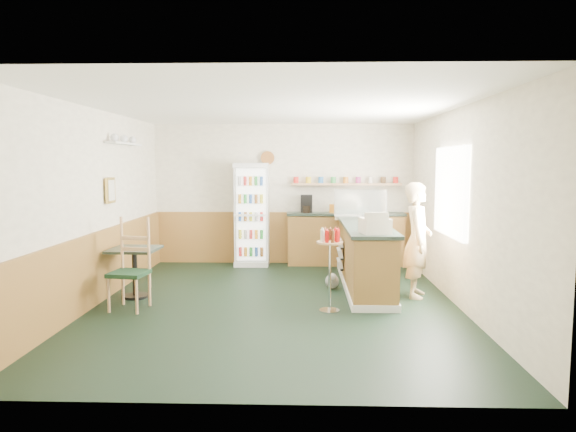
{
  "coord_description": "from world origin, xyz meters",
  "views": [
    {
      "loc": [
        0.4,
        -6.96,
        1.94
      ],
      "look_at": [
        0.16,
        0.6,
        1.17
      ],
      "focal_mm": 32.0,
      "sensor_mm": 36.0,
      "label": 1
    }
  ],
  "objects_px": {
    "drinks_fridge": "(252,214)",
    "cafe_chair": "(131,261)",
    "display_case": "(360,204)",
    "cash_register": "(375,226)",
    "cafe_table": "(135,263)",
    "shopkeeper": "(417,240)",
    "condiment_stand": "(330,256)"
  },
  "relations": [
    {
      "from": "cash_register",
      "to": "display_case",
      "type": "bearing_deg",
      "value": 79.02
    },
    {
      "from": "drinks_fridge",
      "to": "shopkeeper",
      "type": "relative_size",
      "value": 1.17
    },
    {
      "from": "drinks_fridge",
      "to": "cafe_table",
      "type": "bearing_deg",
      "value": -120.68
    },
    {
      "from": "shopkeeper",
      "to": "display_case",
      "type": "bearing_deg",
      "value": 41.92
    },
    {
      "from": "cash_register",
      "to": "shopkeeper",
      "type": "bearing_deg",
      "value": 28.38
    },
    {
      "from": "cafe_chair",
      "to": "cafe_table",
      "type": "bearing_deg",
      "value": 111.51
    },
    {
      "from": "drinks_fridge",
      "to": "cash_register",
      "type": "relative_size",
      "value": 5.22
    },
    {
      "from": "display_case",
      "to": "cash_register",
      "type": "distance_m",
      "value": 1.86
    },
    {
      "from": "cafe_chair",
      "to": "shopkeeper",
      "type": "bearing_deg",
      "value": 17.51
    },
    {
      "from": "display_case",
      "to": "cash_register",
      "type": "xyz_separation_m",
      "value": [
        0.0,
        -1.85,
        -0.14
      ]
    },
    {
      "from": "shopkeeper",
      "to": "cafe_table",
      "type": "relative_size",
      "value": 2.31
    },
    {
      "from": "cash_register",
      "to": "cafe_table",
      "type": "height_order",
      "value": "cash_register"
    },
    {
      "from": "cash_register",
      "to": "cafe_chair",
      "type": "relative_size",
      "value": 0.31
    },
    {
      "from": "drinks_fridge",
      "to": "condiment_stand",
      "type": "relative_size",
      "value": 1.8
    },
    {
      "from": "condiment_stand",
      "to": "cafe_table",
      "type": "bearing_deg",
      "value": 167.36
    },
    {
      "from": "shopkeeper",
      "to": "condiment_stand",
      "type": "distance_m",
      "value": 1.53
    },
    {
      "from": "drinks_fridge",
      "to": "display_case",
      "type": "bearing_deg",
      "value": -27.58
    },
    {
      "from": "display_case",
      "to": "cash_register",
      "type": "bearing_deg",
      "value": -90.0
    },
    {
      "from": "shopkeeper",
      "to": "cafe_table",
      "type": "bearing_deg",
      "value": 105.56
    },
    {
      "from": "display_case",
      "to": "condiment_stand",
      "type": "height_order",
      "value": "display_case"
    },
    {
      "from": "cash_register",
      "to": "shopkeeper",
      "type": "distance_m",
      "value": 0.95
    },
    {
      "from": "cash_register",
      "to": "shopkeeper",
      "type": "height_order",
      "value": "shopkeeper"
    },
    {
      "from": "shopkeeper",
      "to": "cafe_chair",
      "type": "height_order",
      "value": "shopkeeper"
    },
    {
      "from": "display_case",
      "to": "cash_register",
      "type": "height_order",
      "value": "display_case"
    },
    {
      "from": "drinks_fridge",
      "to": "cafe_table",
      "type": "distance_m",
      "value": 2.9
    },
    {
      "from": "cash_register",
      "to": "cafe_table",
      "type": "relative_size",
      "value": 0.52
    },
    {
      "from": "condiment_stand",
      "to": "drinks_fridge",
      "type": "bearing_deg",
      "value": 113.33
    },
    {
      "from": "display_case",
      "to": "condiment_stand",
      "type": "relative_size",
      "value": 0.8
    },
    {
      "from": "drinks_fridge",
      "to": "cafe_chair",
      "type": "bearing_deg",
      "value": -114.19
    },
    {
      "from": "cash_register",
      "to": "shopkeeper",
      "type": "xyz_separation_m",
      "value": [
        0.7,
        0.57,
        -0.28
      ]
    },
    {
      "from": "condiment_stand",
      "to": "cafe_chair",
      "type": "xyz_separation_m",
      "value": [
        -2.67,
        0.11,
        -0.1
      ]
    },
    {
      "from": "display_case",
      "to": "drinks_fridge",
      "type": "bearing_deg",
      "value": 152.42
    }
  ]
}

